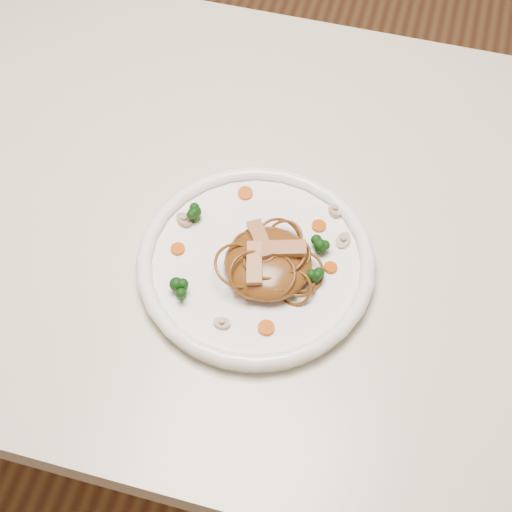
# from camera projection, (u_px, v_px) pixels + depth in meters

# --- Properties ---
(ground) EXTENTS (4.00, 4.00, 0.00)m
(ground) POSITION_uv_depth(u_px,v_px,m) (229.00, 409.00, 1.69)
(ground) COLOR #562F1D
(ground) RESTS_ON ground
(table) EXTENTS (1.20, 0.80, 0.75)m
(table) POSITION_uv_depth(u_px,v_px,m) (216.00, 241.00, 1.14)
(table) COLOR beige
(table) RESTS_ON ground
(plate) EXTENTS (0.39, 0.39, 0.02)m
(plate) POSITION_uv_depth(u_px,v_px,m) (256.00, 265.00, 0.99)
(plate) COLOR white
(plate) RESTS_ON table
(noodle_mound) EXTENTS (0.11, 0.11, 0.04)m
(noodle_mound) POSITION_uv_depth(u_px,v_px,m) (268.00, 263.00, 0.96)
(noodle_mound) COLOR brown
(noodle_mound) RESTS_ON plate
(chicken_a) EXTENTS (0.07, 0.04, 0.01)m
(chicken_a) POSITION_uv_depth(u_px,v_px,m) (281.00, 249.00, 0.95)
(chicken_a) COLOR tan
(chicken_a) RESTS_ON noodle_mound
(chicken_b) EXTENTS (0.05, 0.06, 0.01)m
(chicken_b) POSITION_uv_depth(u_px,v_px,m) (260.00, 239.00, 0.96)
(chicken_b) COLOR tan
(chicken_b) RESTS_ON noodle_mound
(chicken_c) EXTENTS (0.03, 0.06, 0.01)m
(chicken_c) POSITION_uv_depth(u_px,v_px,m) (254.00, 263.00, 0.94)
(chicken_c) COLOR tan
(chicken_c) RESTS_ON noodle_mound
(broccoli_0) EXTENTS (0.02, 0.02, 0.03)m
(broccoli_0) POSITION_uv_depth(u_px,v_px,m) (321.00, 245.00, 0.98)
(broccoli_0) COLOR #0E360B
(broccoli_0) RESTS_ON plate
(broccoli_1) EXTENTS (0.03, 0.03, 0.03)m
(broccoli_1) POSITION_uv_depth(u_px,v_px,m) (195.00, 212.00, 1.01)
(broccoli_1) COLOR #0E360B
(broccoli_1) RESTS_ON plate
(broccoli_2) EXTENTS (0.03, 0.03, 0.03)m
(broccoli_2) POSITION_uv_depth(u_px,v_px,m) (180.00, 290.00, 0.94)
(broccoli_2) COLOR #0E360B
(broccoli_2) RESTS_ON plate
(broccoli_3) EXTENTS (0.03, 0.03, 0.03)m
(broccoli_3) POSITION_uv_depth(u_px,v_px,m) (314.00, 276.00, 0.96)
(broccoli_3) COLOR #0E360B
(broccoli_3) RESTS_ON plate
(carrot_0) EXTENTS (0.02, 0.02, 0.00)m
(carrot_0) POSITION_uv_depth(u_px,v_px,m) (319.00, 226.00, 1.01)
(carrot_0) COLOR #BF4C07
(carrot_0) RESTS_ON plate
(carrot_1) EXTENTS (0.02, 0.02, 0.00)m
(carrot_1) POSITION_uv_depth(u_px,v_px,m) (178.00, 249.00, 0.99)
(carrot_1) COLOR #BF4C07
(carrot_1) RESTS_ON plate
(carrot_2) EXTENTS (0.02, 0.02, 0.00)m
(carrot_2) POSITION_uv_depth(u_px,v_px,m) (330.00, 268.00, 0.98)
(carrot_2) COLOR #BF4C07
(carrot_2) RESTS_ON plate
(carrot_3) EXTENTS (0.03, 0.03, 0.00)m
(carrot_3) POSITION_uv_depth(u_px,v_px,m) (245.00, 193.00, 1.04)
(carrot_3) COLOR #BF4C07
(carrot_3) RESTS_ON plate
(carrot_4) EXTENTS (0.02, 0.02, 0.00)m
(carrot_4) POSITION_uv_depth(u_px,v_px,m) (266.00, 328.00, 0.93)
(carrot_4) COLOR #BF4C07
(carrot_4) RESTS_ON plate
(mushroom_0) EXTENTS (0.02, 0.02, 0.01)m
(mushroom_0) POSITION_uv_depth(u_px,v_px,m) (222.00, 323.00, 0.93)
(mushroom_0) COLOR beige
(mushroom_0) RESTS_ON plate
(mushroom_1) EXTENTS (0.03, 0.03, 0.01)m
(mushroom_1) POSITION_uv_depth(u_px,v_px,m) (343.00, 241.00, 1.00)
(mushroom_1) COLOR beige
(mushroom_1) RESTS_ON plate
(mushroom_2) EXTENTS (0.04, 0.04, 0.01)m
(mushroom_2) POSITION_uv_depth(u_px,v_px,m) (184.00, 220.00, 1.02)
(mushroom_2) COLOR beige
(mushroom_2) RESTS_ON plate
(mushroom_3) EXTENTS (0.03, 0.03, 0.01)m
(mushroom_3) POSITION_uv_depth(u_px,v_px,m) (335.00, 210.00, 1.03)
(mushroom_3) COLOR beige
(mushroom_3) RESTS_ON plate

